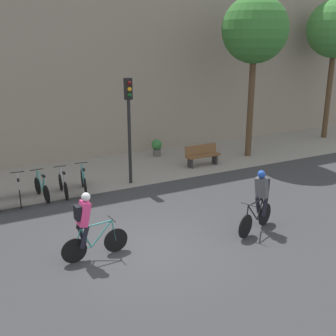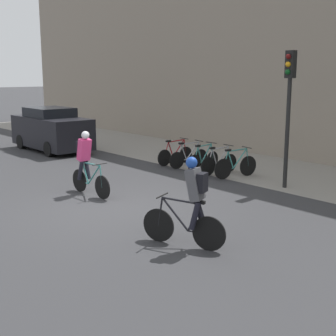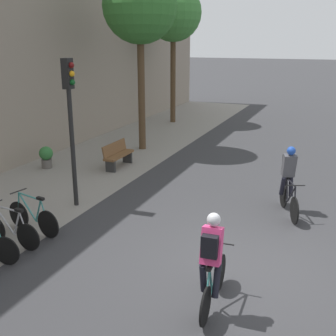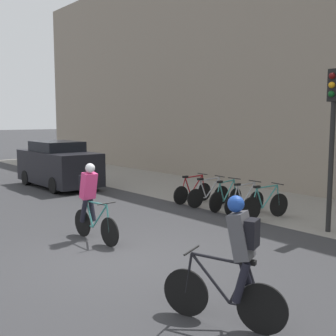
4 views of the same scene
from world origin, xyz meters
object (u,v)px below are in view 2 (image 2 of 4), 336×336
at_px(cyclist_grey, 192,200).
at_px(parked_car, 51,130).
at_px(cyclist_pink, 86,161).
at_px(parked_bike_0, 175,154).
at_px(traffic_light_pole, 289,95).
at_px(parked_bike_2, 203,160).
at_px(parked_bike_3, 219,163).
at_px(parked_bike_4, 236,165).
at_px(parked_bike_1, 189,157).

xyz_separation_m(cyclist_grey, parked_car, (-12.31, 3.37, -0.05)).
distance_m(cyclist_pink, parked_bike_0, 5.02).
xyz_separation_m(parked_bike_0, traffic_light_pole, (4.76, 0.06, 2.32)).
height_order(cyclist_pink, parked_bike_0, cyclist_pink).
bearing_deg(parked_bike_2, cyclist_pink, -88.03).
relative_size(parked_bike_3, parked_bike_4, 0.97).
xyz_separation_m(cyclist_pink, traffic_light_pole, (3.13, 4.78, 1.75)).
distance_m(traffic_light_pole, parked_car, 10.95).
xyz_separation_m(cyclist_pink, parked_bike_2, (-0.16, 4.72, -0.56)).
relative_size(parked_bike_0, parked_bike_2, 1.03).
height_order(parked_bike_1, parked_bike_2, parked_bike_2).
height_order(parked_bike_3, traffic_light_pole, traffic_light_pole).
distance_m(parked_bike_0, parked_bike_1, 0.73).
distance_m(parked_bike_1, parked_bike_3, 1.46).
relative_size(cyclist_pink, traffic_light_pole, 0.45).
distance_m(parked_bike_2, traffic_light_pole, 4.03).
height_order(parked_bike_1, parked_car, parked_car).
bearing_deg(cyclist_grey, parked_bike_1, 137.15).
bearing_deg(parked_car, parked_bike_4, 12.57).
distance_m(parked_bike_0, parked_bike_4, 2.93).
height_order(traffic_light_pole, parked_car, traffic_light_pole).
xyz_separation_m(parked_bike_3, parked_bike_4, (0.73, 0.00, 0.01)).
distance_m(parked_bike_4, parked_car, 9.00).
bearing_deg(cyclist_grey, parked_car, 164.71).
height_order(parked_bike_4, traffic_light_pole, traffic_light_pole).
height_order(parked_bike_3, parked_bike_4, parked_bike_4).
bearing_deg(traffic_light_pole, cyclist_pink, -123.24).
bearing_deg(parked_bike_4, parked_bike_2, -179.98).
relative_size(parked_bike_2, parked_bike_4, 0.96).
xyz_separation_m(cyclist_pink, parked_bike_3, (0.57, 4.72, -0.56)).
relative_size(cyclist_grey, parked_bike_0, 1.09).
xyz_separation_m(cyclist_pink, parked_car, (-7.47, 2.77, -0.05)).
height_order(cyclist_grey, parked_car, parked_car).
distance_m(cyclist_grey, parked_car, 12.76).
xyz_separation_m(parked_bike_4, parked_car, (-8.77, -1.96, 0.50)).
relative_size(parked_bike_4, parked_car, 0.38).
xyz_separation_m(cyclist_grey, parked_bike_1, (-5.73, 5.32, -0.57)).
xyz_separation_m(parked_bike_1, parked_bike_3, (1.46, 0.00, 0.00)).
bearing_deg(parked_bike_1, parked_car, -163.45).
xyz_separation_m(parked_bike_0, parked_bike_4, (2.93, 0.00, 0.02)).
bearing_deg(cyclist_grey, parked_bike_2, 133.23).
bearing_deg(parked_bike_3, parked_bike_4, 0.03).
height_order(parked_bike_2, parked_bike_3, parked_bike_3).
relative_size(parked_bike_2, traffic_light_pole, 0.41).
bearing_deg(parked_bike_4, cyclist_pink, -105.39).
distance_m(cyclist_pink, cyclist_grey, 4.88).
bearing_deg(parked_bike_2, parked_bike_3, 0.01).
relative_size(cyclist_grey, parked_bike_3, 1.11).
height_order(cyclist_grey, traffic_light_pole, traffic_light_pole).
bearing_deg(parked_bike_2, parked_bike_4, 0.02).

